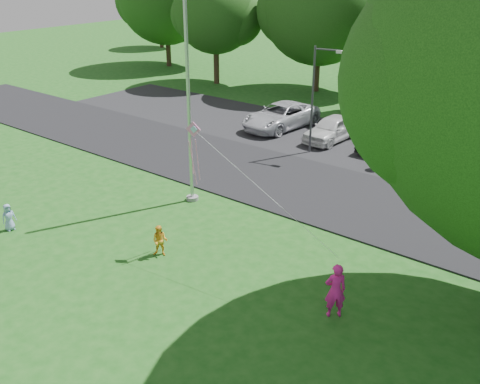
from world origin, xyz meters
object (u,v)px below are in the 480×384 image
Objects in this scene: street_lamp at (317,91)px; trash_can at (381,161)px; flagpole at (189,101)px; kite at (197,146)px; woman at (335,290)px; child_yellow at (160,241)px; child_blue at (9,217)px.

street_lamp is 4.61m from trash_can.
flagpole is 3.90m from kite.
street_lamp is at bearing 80.70° from kite.
trash_can is 0.54× the size of woman.
child_blue is at bearing 170.71° from child_yellow.
kite reaches higher than woman.
child_yellow reaches higher than trash_can.
kite is at bearing -92.03° from street_lamp.
woman is 1.51× the size of child_yellow.
flagpole reaches higher than street_lamp.
woman is at bearing -68.46° from street_lamp.
trash_can is 0.86× the size of child_blue.
trash_can is 0.81× the size of child_yellow.
flagpole reaches higher than child_yellow.
child_yellow is (-2.45, -11.97, 0.10)m from trash_can.
woman reaches higher than child_blue.
flagpole is 9.09× the size of child_yellow.
child_yellow is at bearing -95.95° from street_lamp.
kite is (6.32, 3.48, 3.15)m from child_blue.
kite is (-1.85, -10.63, 3.22)m from trash_can.
woman is at bearing -25.80° from kite.
kite is (1.83, -10.68, 0.43)m from street_lamp.
flagpole is 9.66× the size of child_blue.
street_lamp is 3.24× the size of woman.
woman is at bearing -21.36° from flagpole.
street_lamp is at bearing -10.83° from child_blue.
child_yellow reaches higher than child_blue.
flagpole is 1.65× the size of kite.
flagpole is at bearing 118.05° from kite.
trash_can is at bearing -115.20° from woman.
child_blue is (-3.49, -6.12, -3.65)m from flagpole.
woman reaches higher than trash_can.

